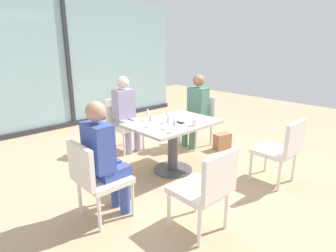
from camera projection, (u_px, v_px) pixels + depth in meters
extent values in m
plane|color=tan|center=(173.00, 170.00, 4.20)|extent=(12.00, 12.00, 0.00)
cube|color=#92B7BC|center=(68.00, 63.00, 6.05)|extent=(5.60, 0.03, 2.70)
cube|color=#2D2D33|center=(68.00, 64.00, 6.03)|extent=(0.08, 0.06, 2.70)
cube|color=#2D2D33|center=(74.00, 123.00, 6.40)|extent=(5.60, 0.10, 0.10)
cube|color=#BCB29E|center=(173.00, 123.00, 3.99)|extent=(1.22, 0.85, 0.04)
cylinder|color=#4C4C51|center=(173.00, 148.00, 4.10)|extent=(0.14, 0.14, 0.69)
cylinder|color=#4C4C51|center=(173.00, 169.00, 4.19)|extent=(0.56, 0.56, 0.02)
cube|color=silver|center=(195.00, 123.00, 5.08)|extent=(0.46, 0.46, 0.06)
cube|color=silver|center=(205.00, 107.00, 5.18)|extent=(0.05, 0.46, 0.42)
cylinder|color=silver|center=(179.00, 135.00, 5.16)|extent=(0.04, 0.04, 0.39)
cylinder|color=silver|center=(196.00, 140.00, 4.88)|extent=(0.04, 0.04, 0.39)
cylinder|color=silver|center=(194.00, 130.00, 5.42)|extent=(0.04, 0.04, 0.39)
cylinder|color=silver|center=(211.00, 135.00, 5.14)|extent=(0.04, 0.04, 0.39)
cube|color=silver|center=(126.00, 126.00, 4.87)|extent=(0.46, 0.46, 0.06)
cube|color=silver|center=(117.00, 110.00, 4.98)|extent=(0.46, 0.05, 0.42)
cylinder|color=silver|center=(124.00, 145.00, 4.66)|extent=(0.04, 0.04, 0.39)
cylinder|color=silver|center=(143.00, 139.00, 4.92)|extent=(0.04, 0.04, 0.39)
cylinder|color=silver|center=(111.00, 139.00, 4.94)|extent=(0.04, 0.04, 0.39)
cylinder|color=silver|center=(130.00, 134.00, 5.20)|extent=(0.04, 0.04, 0.39)
cube|color=silver|center=(105.00, 180.00, 3.00)|extent=(0.46, 0.46, 0.06)
cube|color=silver|center=(81.00, 165.00, 2.77)|extent=(0.05, 0.46, 0.42)
cylinder|color=silver|center=(133.00, 199.00, 3.06)|extent=(0.04, 0.04, 0.39)
cylinder|color=silver|center=(112.00, 186.00, 3.34)|extent=(0.04, 0.04, 0.39)
cylinder|color=silver|center=(99.00, 214.00, 2.79)|extent=(0.04, 0.04, 0.39)
cylinder|color=silver|center=(80.00, 198.00, 3.08)|extent=(0.04, 0.04, 0.39)
cube|color=silver|center=(274.00, 151.00, 3.77)|extent=(0.46, 0.46, 0.06)
cube|color=silver|center=(295.00, 139.00, 3.53)|extent=(0.46, 0.05, 0.42)
cylinder|color=silver|center=(266.00, 159.00, 4.11)|extent=(0.04, 0.04, 0.39)
cylinder|color=silver|center=(251.00, 167.00, 3.85)|extent=(0.04, 0.04, 0.39)
cylinder|color=silver|center=(294.00, 167.00, 3.83)|extent=(0.04, 0.04, 0.39)
cylinder|color=silver|center=(279.00, 177.00, 3.57)|extent=(0.04, 0.04, 0.39)
cube|color=silver|center=(198.00, 190.00, 2.79)|extent=(0.46, 0.46, 0.06)
cube|color=silver|center=(220.00, 176.00, 2.55)|extent=(0.46, 0.05, 0.42)
cylinder|color=silver|center=(196.00, 196.00, 3.13)|extent=(0.04, 0.04, 0.39)
cylinder|color=silver|center=(169.00, 210.00, 2.87)|extent=(0.04, 0.04, 0.39)
cylinder|color=silver|center=(226.00, 211.00, 2.85)|extent=(0.04, 0.04, 0.39)
cylinder|color=silver|center=(199.00, 228.00, 2.58)|extent=(0.04, 0.04, 0.39)
cylinder|color=#4C7F6B|center=(185.00, 134.00, 5.09)|extent=(0.11, 0.11, 0.45)
cube|color=#4C7F6B|center=(189.00, 118.00, 5.07)|extent=(0.32, 0.13, 0.11)
cylinder|color=#4C7F6B|center=(192.00, 136.00, 4.96)|extent=(0.11, 0.11, 0.45)
cube|color=#4C7F6B|center=(196.00, 120.00, 4.95)|extent=(0.32, 0.13, 0.11)
cube|color=#4C7F6B|center=(198.00, 101.00, 5.01)|extent=(0.20, 0.34, 0.48)
sphere|color=#936B4C|center=(199.00, 80.00, 4.91)|extent=(0.20, 0.20, 0.20)
cylinder|color=#9E93B7|center=(129.00, 141.00, 4.74)|extent=(0.11, 0.11, 0.45)
cube|color=#9E93B7|center=(125.00, 123.00, 4.73)|extent=(0.13, 0.32, 0.11)
cylinder|color=#9E93B7|center=(137.00, 138.00, 4.86)|extent=(0.11, 0.11, 0.45)
cube|color=#9E93B7|center=(133.00, 121.00, 4.85)|extent=(0.13, 0.32, 0.11)
cube|color=#9E93B7|center=(124.00, 104.00, 4.80)|extent=(0.34, 0.20, 0.48)
sphere|color=beige|center=(123.00, 82.00, 4.69)|extent=(0.20, 0.20, 0.20)
cylinder|color=#384C9E|center=(125.00, 194.00, 3.11)|extent=(0.11, 0.11, 0.45)
cube|color=#384C9E|center=(116.00, 173.00, 2.97)|extent=(0.32, 0.13, 0.11)
cylinder|color=#384C9E|center=(115.00, 188.00, 3.24)|extent=(0.11, 0.11, 0.45)
cube|color=#384C9E|center=(107.00, 167.00, 3.09)|extent=(0.32, 0.13, 0.11)
cube|color=#384C9E|center=(98.00, 147.00, 2.86)|extent=(0.20, 0.34, 0.48)
sphere|color=tan|center=(96.00, 112.00, 2.76)|extent=(0.20, 0.20, 0.20)
cylinder|color=silver|center=(169.00, 129.00, 3.67)|extent=(0.06, 0.06, 0.00)
cylinder|color=silver|center=(169.00, 125.00, 3.66)|extent=(0.01, 0.01, 0.08)
cone|color=silver|center=(169.00, 119.00, 3.63)|extent=(0.07, 0.07, 0.09)
cylinder|color=silver|center=(167.00, 122.00, 3.97)|extent=(0.06, 0.06, 0.00)
cylinder|color=silver|center=(167.00, 119.00, 3.95)|extent=(0.01, 0.01, 0.08)
cone|color=silver|center=(167.00, 113.00, 3.93)|extent=(0.07, 0.07, 0.09)
cylinder|color=silver|center=(148.00, 120.00, 4.06)|extent=(0.06, 0.06, 0.00)
cylinder|color=silver|center=(148.00, 117.00, 4.05)|extent=(0.01, 0.01, 0.08)
cone|color=silver|center=(148.00, 111.00, 4.02)|extent=(0.07, 0.07, 0.09)
cylinder|color=silver|center=(175.00, 132.00, 3.54)|extent=(0.06, 0.06, 0.00)
cylinder|color=silver|center=(175.00, 129.00, 3.53)|extent=(0.01, 0.01, 0.08)
cone|color=silver|center=(175.00, 122.00, 3.50)|extent=(0.07, 0.07, 0.09)
cylinder|color=silver|center=(151.00, 127.00, 3.76)|extent=(0.06, 0.06, 0.00)
cylinder|color=silver|center=(151.00, 123.00, 3.74)|extent=(0.01, 0.01, 0.08)
cone|color=silver|center=(151.00, 117.00, 3.72)|extent=(0.07, 0.07, 0.09)
cylinder|color=white|center=(194.00, 122.00, 3.80)|extent=(0.08, 0.08, 0.09)
cube|color=black|center=(179.00, 122.00, 3.95)|extent=(0.10, 0.15, 0.01)
cube|color=#A3704C|center=(222.00, 141.00, 4.98)|extent=(0.32, 0.21, 0.28)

